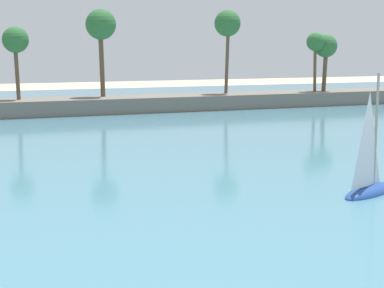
# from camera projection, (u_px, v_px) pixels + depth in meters

# --- Properties ---
(sea) EXTENTS (220.00, 98.34, 0.06)m
(sea) POSITION_uv_depth(u_px,v_px,m) (32.00, 126.00, 56.79)
(sea) COLOR teal
(sea) RESTS_ON ground
(palm_headland) EXTENTS (100.63, 6.00, 11.89)m
(palm_headland) POSITION_uv_depth(u_px,v_px,m) (3.00, 91.00, 64.10)
(palm_headland) COLOR slate
(palm_headland) RESTS_ON ground
(sailboat_toward_headland) EXTENTS (4.66, 3.07, 6.53)m
(sailboat_toward_headland) POSITION_uv_depth(u_px,v_px,m) (370.00, 182.00, 30.42)
(sailboat_toward_headland) COLOR #234793
(sailboat_toward_headland) RESTS_ON sea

